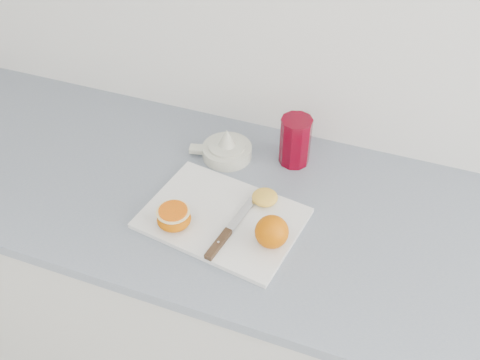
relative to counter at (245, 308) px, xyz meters
The scene contains 8 objects.
counter is the anchor object (origin of this frame).
cutting_board 0.46m from the counter, 111.96° to the right, with size 0.35×0.25×0.01m, color white.
whole_orange 0.51m from the counter, 48.75° to the right, with size 0.07×0.07×0.07m.
half_orange 0.51m from the counter, 131.28° to the right, with size 0.08×0.08×0.05m.
squeezed_shell 0.47m from the counter, ahead, with size 0.06×0.06×0.03m.
paring_knife 0.48m from the counter, 90.96° to the right, with size 0.05×0.21×0.01m.
citrus_juicer 0.50m from the counter, 126.66° to the left, with size 0.16×0.13×0.09m.
red_tumbler 0.54m from the counter, 70.37° to the left, with size 0.08×0.08×0.13m.
Camera 1 is at (0.19, 0.85, 1.79)m, focal length 40.00 mm.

